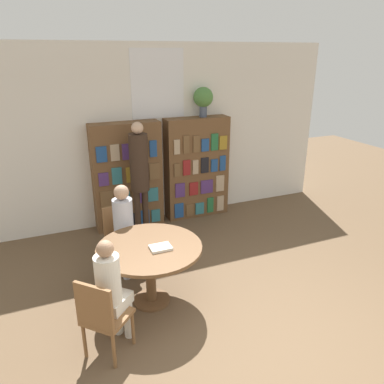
# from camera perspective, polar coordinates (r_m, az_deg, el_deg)

# --- Properties ---
(ground_plane) EXTENTS (16.00, 16.00, 0.00)m
(ground_plane) POSITION_cam_1_polar(r_m,az_deg,el_deg) (4.18, 12.89, -22.89)
(ground_plane) COLOR brown
(wall_back) EXTENTS (6.40, 0.07, 3.00)m
(wall_back) POSITION_cam_1_polar(r_m,az_deg,el_deg) (6.52, -5.09, 8.69)
(wall_back) COLOR silver
(wall_back) RESTS_ON ground_plane
(bookshelf_left) EXTENTS (1.14, 0.34, 1.79)m
(bookshelf_left) POSITION_cam_1_polar(r_m,az_deg,el_deg) (6.34, -9.80, 2.36)
(bookshelf_left) COLOR brown
(bookshelf_left) RESTS_ON ground_plane
(bookshelf_right) EXTENTS (1.14, 0.34, 1.79)m
(bookshelf_right) POSITION_cam_1_polar(r_m,az_deg,el_deg) (6.71, 0.73, 3.70)
(bookshelf_right) COLOR brown
(bookshelf_right) RESTS_ON ground_plane
(flower_vase) EXTENTS (0.34, 0.34, 0.50)m
(flower_vase) POSITION_cam_1_polar(r_m,az_deg,el_deg) (6.51, 1.72, 14.09)
(flower_vase) COLOR #475166
(flower_vase) RESTS_ON bookshelf_right
(reading_table) EXTENTS (1.22, 1.22, 0.75)m
(reading_table) POSITION_cam_1_polar(r_m,az_deg,el_deg) (4.42, -6.45, -9.59)
(reading_table) COLOR brown
(reading_table) RESTS_ON ground_plane
(chair_near_camera) EXTENTS (0.57, 0.57, 0.88)m
(chair_near_camera) POSITION_cam_1_polar(r_m,az_deg,el_deg) (3.85, -13.54, -17.77)
(chair_near_camera) COLOR brown
(chair_near_camera) RESTS_ON ground_plane
(chair_left_side) EXTENTS (0.45, 0.45, 0.88)m
(chair_left_side) POSITION_cam_1_polar(r_m,az_deg,el_deg) (5.26, -10.79, -6.35)
(chair_left_side) COLOR brown
(chair_left_side) RESTS_ON ground_plane
(seated_reader_left) EXTENTS (0.31, 0.39, 1.25)m
(seated_reader_left) POSITION_cam_1_polar(r_m,az_deg,el_deg) (5.02, -10.22, -4.90)
(seated_reader_left) COLOR #B2B7C6
(seated_reader_left) RESTS_ON ground_plane
(seated_reader_right) EXTENTS (0.40, 0.40, 1.22)m
(seated_reader_right) POSITION_cam_1_polar(r_m,az_deg,el_deg) (3.85, -12.14, -14.07)
(seated_reader_right) COLOR silver
(seated_reader_right) RESTS_ON ground_plane
(librarian_standing) EXTENTS (0.29, 0.56, 1.88)m
(librarian_standing) POSITION_cam_1_polar(r_m,az_deg,el_deg) (5.81, -8.02, 3.46)
(librarian_standing) COLOR #332319
(librarian_standing) RESTS_ON ground_plane
(open_book_on_table) EXTENTS (0.24, 0.18, 0.03)m
(open_book_on_table) POSITION_cam_1_polar(r_m,az_deg,el_deg) (4.28, -4.81, -8.44)
(open_book_on_table) COLOR silver
(open_book_on_table) RESTS_ON reading_table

